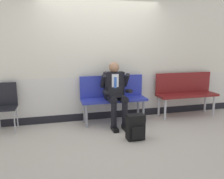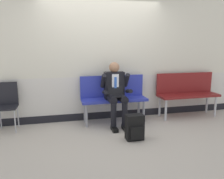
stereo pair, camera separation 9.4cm
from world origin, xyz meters
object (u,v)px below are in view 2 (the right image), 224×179
at_px(bench_with_person, 113,95).
at_px(bench_empty, 187,91).
at_px(folding_chair, 7,102).
at_px(person_seated, 116,92).
at_px(backpack, 135,128).

distance_m(bench_with_person, bench_empty, 1.72).
bearing_deg(folding_chair, person_seated, -6.32).
bearing_deg(person_seated, bench_empty, 6.82).
bearing_deg(bench_empty, backpack, -147.62).
height_order(backpack, folding_chair, folding_chair).
distance_m(backpack, folding_chair, 2.46).
xyz_separation_m(person_seated, folding_chair, (-2.07, 0.23, -0.14)).
distance_m(person_seated, folding_chair, 2.09).
distance_m(bench_with_person, person_seated, 0.23).
relative_size(bench_empty, backpack, 3.13).
bearing_deg(backpack, bench_empty, 32.38).
distance_m(bench_empty, folding_chair, 3.79).
distance_m(person_seated, backpack, 0.94).
bearing_deg(person_seated, folding_chair, 173.68).
height_order(bench_with_person, person_seated, person_seated).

